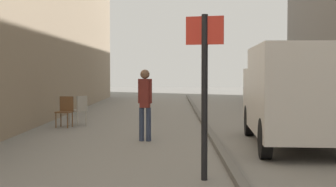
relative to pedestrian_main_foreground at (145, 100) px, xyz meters
The scene contains 7 objects.
ground_plane 1.57m from the pedestrian_main_foreground, 85.08° to the left, with size 80.00×80.00×0.00m, color gray.
kerb_strip 2.28m from the pedestrian_main_foreground, 35.46° to the left, with size 0.16×40.00×0.12m, color #615F5B.
pedestrian_main_foreground is the anchor object (origin of this frame).
delivery_van 3.56m from the pedestrian_main_foreground, 12.94° to the right, with size 2.27×5.28×2.27m.
street_sign_post 4.58m from the pedestrian_main_foreground, 75.03° to the right, with size 0.58×0.20×2.60m.
cafe_chair_near_window 4.22m from the pedestrian_main_foreground, 122.74° to the left, with size 0.61×0.61×0.94m.
cafe_chair_by_doorway 4.05m from the pedestrian_main_foreground, 130.64° to the left, with size 0.51×0.51×0.94m.
Camera 1 is at (0.57, -1.40, 1.71)m, focal length 53.48 mm.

